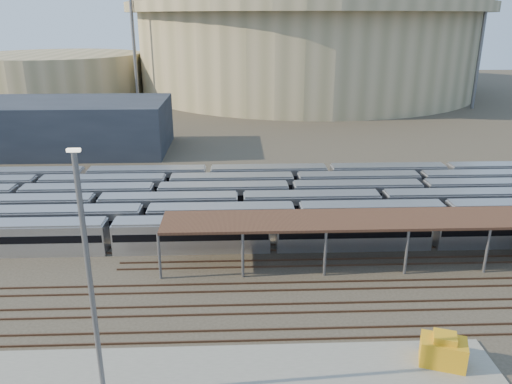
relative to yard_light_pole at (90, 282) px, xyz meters
name	(u,v)px	position (x,y,z in m)	size (l,w,h in m)	color
ground	(238,283)	(9.65, 15.81, -9.37)	(420.00, 420.00, 0.00)	#383026
subway_trains	(266,202)	(13.66, 34.31, -7.57)	(125.09, 23.90, 3.60)	silver
inspection_shed	(440,220)	(31.65, 19.81, -4.39)	(60.30, 6.00, 5.30)	slate
empty_tracks	(238,309)	(9.65, 10.81, -9.28)	(170.00, 9.62, 0.18)	#4C3323
stadium	(305,44)	(34.65, 155.81, 7.10)	(124.00, 124.00, 32.50)	tan
secondary_arena	(59,75)	(-50.35, 145.81, -2.37)	(56.00, 56.00, 14.00)	tan
service_building	(62,126)	(-25.35, 70.81, -4.37)	(42.00, 20.00, 10.00)	#1E232D
floodlight_0	(133,35)	(-20.35, 125.81, 11.28)	(4.00, 1.00, 38.40)	slate
floodlight_2	(482,35)	(79.65, 115.81, 11.28)	(4.00, 1.00, 38.40)	slate
floodlight_3	(209,30)	(-0.35, 175.81, 11.28)	(4.00, 1.00, 38.40)	slate
yard_light_pole	(90,282)	(0.00, 0.00, 0.00)	(0.80, 0.36, 18.18)	slate
yellow_equipment	(443,352)	(25.52, 2.40, -8.11)	(3.40, 2.12, 2.12)	#C98D12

